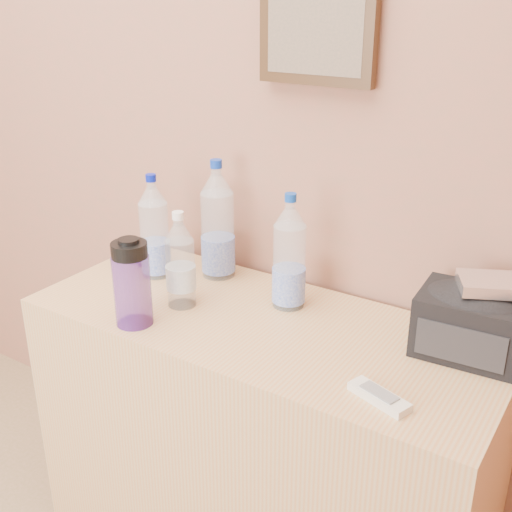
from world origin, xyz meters
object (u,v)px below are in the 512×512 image
at_px(ac_remote, 379,397).
at_px(foil_packet, 488,284).
at_px(toiletry_bag, 472,321).
at_px(pet_large_a, 154,232).
at_px(pet_large_b, 218,226).
at_px(sunglasses, 136,256).
at_px(nalgene_bottle, 132,283).
at_px(dresser, 261,442).
at_px(pet_large_c, 289,258).
at_px(pet_small, 180,265).

bearing_deg(ac_remote, foil_packet, 86.18).
bearing_deg(ac_remote, toiletry_bag, 89.10).
bearing_deg(pet_large_a, pet_large_b, 32.47).
distance_m(sunglasses, ac_remote, 0.92).
relative_size(pet_large_a, nalgene_bottle, 1.34).
bearing_deg(pet_large_a, foil_packet, 4.03).
height_order(pet_large_b, nalgene_bottle, pet_large_b).
relative_size(dresser, toiletry_bag, 5.07).
xyz_separation_m(toiletry_bag, foil_packet, (0.02, 0.01, 0.09)).
bearing_deg(pet_large_c, toiletry_bag, 2.08).
bearing_deg(ac_remote, pet_large_b, 171.17).
distance_m(pet_large_a, nalgene_bottle, 0.29).
bearing_deg(sunglasses, pet_small, -35.50).
xyz_separation_m(dresser, nalgene_bottle, (-0.25, -0.18, 0.48)).
bearing_deg(pet_large_a, pet_large_c, 5.38).
relative_size(pet_large_b, pet_large_c, 1.12).
bearing_deg(foil_packet, sunglasses, -178.44).
bearing_deg(nalgene_bottle, toiletry_bag, 22.65).
height_order(pet_large_c, nalgene_bottle, pet_large_c).
bearing_deg(toiletry_bag, foil_packet, 17.02).
height_order(pet_large_b, sunglasses, pet_large_b).
distance_m(dresser, nalgene_bottle, 0.57).
bearing_deg(pet_large_c, pet_large_b, 167.91).
bearing_deg(sunglasses, toiletry_bag, -8.26).
xyz_separation_m(pet_large_a, foil_packet, (0.88, 0.06, 0.04)).
bearing_deg(ac_remote, pet_large_c, 162.20).
relative_size(pet_large_b, toiletry_bag, 1.43).
distance_m(pet_large_a, toiletry_bag, 0.87).
xyz_separation_m(pet_large_c, nalgene_bottle, (-0.27, -0.28, -0.02)).
bearing_deg(ac_remote, nalgene_bottle, -159.57).
bearing_deg(pet_large_a, pet_small, -31.04).
height_order(sunglasses, foil_packet, foil_packet).
bearing_deg(dresser, pet_small, -170.31).
relative_size(pet_large_a, ac_remote, 2.22).
distance_m(pet_large_a, pet_large_b, 0.18).
bearing_deg(dresser, ac_remote, -22.39).
bearing_deg(toiletry_bag, sunglasses, 177.51).
xyz_separation_m(pet_small, sunglasses, (-0.29, 0.14, -0.09)).
bearing_deg(sunglasses, ac_remote, -25.77).
distance_m(pet_large_b, pet_large_c, 0.27).
relative_size(dresser, pet_large_b, 3.54).
xyz_separation_m(pet_large_a, sunglasses, (-0.11, 0.04, -0.11)).
height_order(pet_large_a, toiletry_bag, pet_large_a).
bearing_deg(pet_small, pet_large_c, 32.10).
distance_m(pet_large_b, foil_packet, 0.74).
bearing_deg(pet_small, dresser, 9.69).
xyz_separation_m(pet_small, toiletry_bag, (0.69, 0.16, -0.03)).
distance_m(pet_large_b, sunglasses, 0.30).
distance_m(pet_large_a, foil_packet, 0.89).
bearing_deg(sunglasses, pet_large_a, -26.77).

